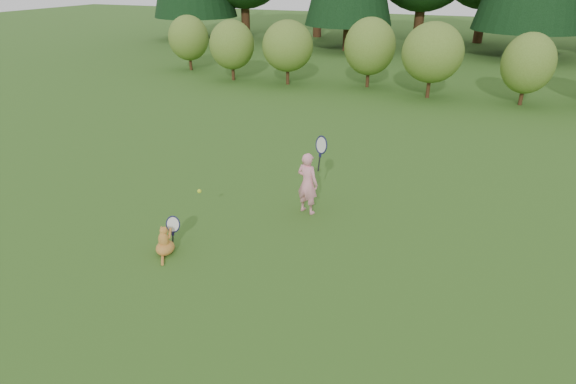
% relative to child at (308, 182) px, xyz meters
% --- Properties ---
extents(ground, '(100.00, 100.00, 0.00)m').
position_rel_child_xyz_m(ground, '(-0.36, -1.44, -0.67)').
color(ground, '#205317').
rests_on(ground, ground).
extents(shrub_row, '(28.00, 3.00, 2.80)m').
position_rel_child_xyz_m(shrub_row, '(-0.36, 11.56, 0.73)').
color(shrub_row, '#506A21').
rests_on(shrub_row, ground).
extents(child, '(0.75, 0.49, 1.92)m').
position_rel_child_xyz_m(child, '(0.00, 0.00, 0.00)').
color(child, pink).
rests_on(child, ground).
extents(cat, '(0.44, 0.76, 0.72)m').
position_rel_child_xyz_m(cat, '(-1.75, -2.42, -0.40)').
color(cat, '#B56222').
rests_on(cat, ground).
extents(tennis_ball, '(0.08, 0.08, 0.08)m').
position_rel_child_xyz_m(tennis_ball, '(-1.72, -1.28, 0.04)').
color(tennis_ball, '#A7CF18').
rests_on(tennis_ball, ground).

